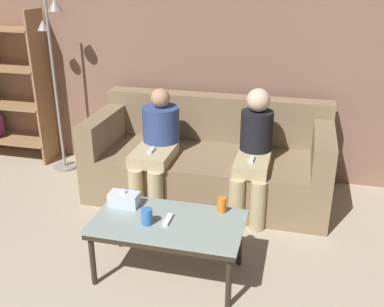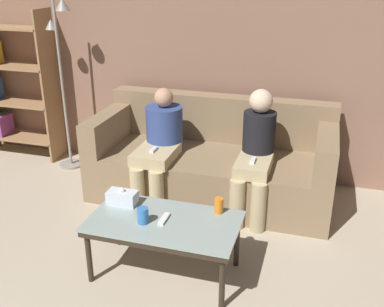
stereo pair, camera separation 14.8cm
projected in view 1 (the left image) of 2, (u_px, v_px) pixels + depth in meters
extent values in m
cube|color=#8C6651|center=(223.00, 50.00, 4.46)|extent=(12.00, 0.06, 2.60)
cube|color=#897051|center=(208.00, 174.00, 4.32)|extent=(2.24, 0.97, 0.44)
cube|color=#897051|center=(217.00, 118.00, 4.49)|extent=(2.24, 0.20, 0.46)
cube|color=#897051|center=(106.00, 128.00, 4.41)|extent=(0.18, 0.97, 0.32)
cube|color=#897051|center=(323.00, 147.00, 3.94)|extent=(0.18, 0.97, 0.32)
cube|color=#8C9E99|center=(168.00, 222.00, 3.12)|extent=(1.05, 0.58, 0.02)
cube|color=#2D2319|center=(168.00, 225.00, 3.13)|extent=(1.03, 0.57, 0.04)
cylinder|color=#2D2319|center=(93.00, 261.00, 3.10)|extent=(0.04, 0.04, 0.38)
cylinder|color=#2D2319|center=(229.00, 283.00, 2.89)|extent=(0.04, 0.04, 0.38)
cylinder|color=#2D2319|center=(120.00, 225.00, 3.53)|extent=(0.04, 0.04, 0.38)
cylinder|color=#2D2319|center=(240.00, 242.00, 3.32)|extent=(0.04, 0.04, 0.38)
cylinder|color=orange|center=(222.00, 205.00, 3.21)|extent=(0.07, 0.07, 0.11)
cylinder|color=#3372BF|center=(147.00, 217.00, 3.05)|extent=(0.08, 0.08, 0.12)
cube|color=silver|center=(124.00, 199.00, 3.30)|extent=(0.22, 0.12, 0.10)
sphere|color=white|center=(124.00, 192.00, 3.28)|extent=(0.04, 0.04, 0.04)
cube|color=white|center=(168.00, 220.00, 3.11)|extent=(0.04, 0.15, 0.02)
cube|color=#9E754C|center=(43.00, 89.00, 4.87)|extent=(0.02, 0.32, 1.67)
cube|color=#9E754C|center=(14.00, 140.00, 5.21)|extent=(0.93, 0.32, 0.02)
cube|color=#9E754C|center=(8.00, 105.00, 5.05)|extent=(0.93, 0.32, 0.02)
cube|color=#9E754C|center=(2.00, 68.00, 4.89)|extent=(0.93, 0.32, 0.02)
cylinder|color=gray|center=(65.00, 167.00, 5.00)|extent=(0.26, 0.26, 0.02)
cylinder|color=gray|center=(56.00, 90.00, 4.66)|extent=(0.03, 0.03, 1.78)
cone|color=gray|center=(55.00, 5.00, 4.31)|extent=(0.14, 0.14, 0.12)
cone|color=gray|center=(43.00, 25.00, 4.46)|extent=(0.12, 0.12, 0.10)
cylinder|color=tan|center=(136.00, 193.00, 3.97)|extent=(0.13, 0.13, 0.44)
cylinder|color=tan|center=(156.00, 195.00, 3.93)|extent=(0.13, 0.13, 0.44)
cube|color=tan|center=(154.00, 155.00, 4.06)|extent=(0.34, 0.48, 0.10)
cylinder|color=#334784|center=(161.00, 129.00, 4.21)|extent=(0.34, 0.34, 0.43)
sphere|color=tan|center=(160.00, 98.00, 4.09)|extent=(0.18, 0.18, 0.18)
cube|color=white|center=(152.00, 150.00, 3.99)|extent=(0.04, 0.12, 0.02)
cylinder|color=tan|center=(236.00, 203.00, 3.80)|extent=(0.13, 0.13, 0.44)
cylinder|color=tan|center=(258.00, 206.00, 3.75)|extent=(0.13, 0.13, 0.44)
cube|color=tan|center=(252.00, 164.00, 3.87)|extent=(0.29, 0.45, 0.10)
cylinder|color=black|center=(256.00, 136.00, 4.00)|extent=(0.29, 0.29, 0.46)
sphere|color=beige|center=(258.00, 100.00, 3.88)|extent=(0.21, 0.21, 0.21)
cube|color=white|center=(252.00, 159.00, 3.80)|extent=(0.04, 0.12, 0.02)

